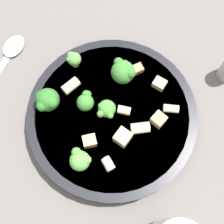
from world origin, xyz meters
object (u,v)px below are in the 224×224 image
object	(u,v)px
broccoli_floret_0	(123,71)
chicken_chunk_0	(137,69)
rigatoni_0	(171,109)
spoon	(8,55)
chicken_chunk_3	(90,141)
chicken_chunk_2	(159,119)
broccoli_floret_5	(80,160)
rigatoni_4	(124,110)
broccoli_floret_2	(106,111)
rigatoni_3	(71,86)
rigatoni_1	(108,164)
pasta_bowl	(112,116)
chicken_chunk_1	(159,84)
broccoli_floret_4	(86,100)
chicken_chunk_4	(123,137)
broccoli_floret_1	(47,100)
rigatoni_2	(140,128)
broccoli_floret_3	(74,59)

from	to	relation	value
broccoli_floret_0	chicken_chunk_0	bearing A→B (deg)	44.47
rigatoni_0	spoon	xyz separation A→B (m)	(-0.31, 0.04, -0.03)
chicken_chunk_0	chicken_chunk_3	bearing A→B (deg)	-106.29
chicken_chunk_2	spoon	xyz separation A→B (m)	(-0.30, 0.06, -0.03)
broccoli_floret_5	rigatoni_4	world-z (taller)	broccoli_floret_5
broccoli_floret_0	broccoli_floret_2	xyz separation A→B (m)	(-0.01, -0.07, -0.01)
rigatoni_3	rigatoni_1	bearing A→B (deg)	-48.77
pasta_bowl	rigatoni_4	bearing A→B (deg)	27.20
broccoli_floret_5	chicken_chunk_3	size ratio (longest dim) A/B	1.82
pasta_bowl	chicken_chunk_3	bearing A→B (deg)	-110.97
chicken_chunk_1	chicken_chunk_3	size ratio (longest dim) A/B	0.99
rigatoni_4	chicken_chunk_0	distance (m)	0.08
chicken_chunk_0	broccoli_floret_4	bearing A→B (deg)	-127.67
chicken_chunk_4	chicken_chunk_1	bearing A→B (deg)	71.52
pasta_bowl	rigatoni_3	world-z (taller)	rigatoni_3
broccoli_floret_1	broccoli_floret_2	world-z (taller)	broccoli_floret_1
broccoli_floret_2	spoon	distance (m)	0.23
broccoli_floret_2	chicken_chunk_4	bearing A→B (deg)	-40.97
chicken_chunk_3	chicken_chunk_2	bearing A→B (deg)	33.31
broccoli_floret_0	rigatoni_1	world-z (taller)	broccoli_floret_0
chicken_chunk_3	chicken_chunk_4	world-z (taller)	chicken_chunk_4
rigatoni_2	rigatoni_1	bearing A→B (deg)	-116.29
broccoli_floret_4	chicken_chunk_0	bearing A→B (deg)	52.33
broccoli_floret_0	chicken_chunk_2	size ratio (longest dim) A/B	2.12
chicken_chunk_4	rigatoni_1	bearing A→B (deg)	-103.14
broccoli_floret_1	rigatoni_2	world-z (taller)	broccoli_floret_1
broccoli_floret_3	rigatoni_4	distance (m)	0.12
broccoli_floret_0	rigatoni_3	bearing A→B (deg)	-152.68
broccoli_floret_2	chicken_chunk_4	size ratio (longest dim) A/B	1.45
broccoli_floret_1	chicken_chunk_0	world-z (taller)	broccoli_floret_1
rigatoni_1	chicken_chunk_3	world-z (taller)	chicken_chunk_3
broccoli_floret_4	rigatoni_4	bearing A→B (deg)	4.81
broccoli_floret_1	chicken_chunk_4	world-z (taller)	broccoli_floret_1
pasta_bowl	chicken_chunk_2	xyz separation A→B (m)	(0.08, 0.01, 0.02)
broccoli_floret_0	rigatoni_4	size ratio (longest dim) A/B	2.16
broccoli_floret_0	broccoli_floret_1	xyz separation A→B (m)	(-0.10, -0.08, 0.00)
chicken_chunk_0	broccoli_floret_0	bearing A→B (deg)	-135.53
broccoli_floret_5	spoon	xyz separation A→B (m)	(-0.20, 0.16, -0.05)
spoon	rigatoni_0	bearing A→B (deg)	-6.67
broccoli_floret_0	rigatoni_3	size ratio (longest dim) A/B	1.50
broccoli_floret_1	rigatoni_4	bearing A→B (deg)	10.79
chicken_chunk_1	spoon	world-z (taller)	chicken_chunk_1
rigatoni_2	chicken_chunk_4	distance (m)	0.03
pasta_bowl	broccoli_floret_0	xyz separation A→B (m)	(-0.00, 0.07, 0.04)
rigatoni_1	rigatoni_4	world-z (taller)	same
pasta_bowl	broccoli_floret_5	bearing A→B (deg)	-105.44
broccoli_floret_2	chicken_chunk_1	size ratio (longest dim) A/B	1.69
broccoli_floret_5	rigatoni_3	world-z (taller)	broccoli_floret_5
broccoli_floret_1	rigatoni_0	size ratio (longest dim) A/B	1.79
chicken_chunk_1	chicken_chunk_2	world-z (taller)	chicken_chunk_2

